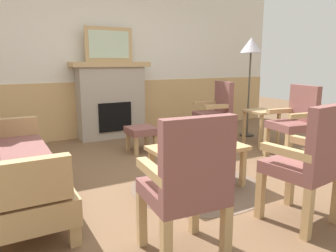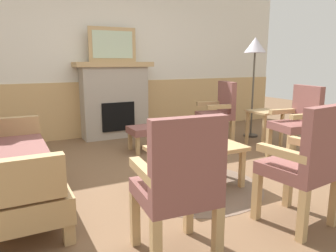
# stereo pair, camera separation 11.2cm
# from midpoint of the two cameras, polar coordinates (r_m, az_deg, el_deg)

# --- Properties ---
(ground_plane) EXTENTS (14.00, 14.00, 0.00)m
(ground_plane) POSITION_cam_midpoint_polar(r_m,az_deg,el_deg) (3.56, 3.53, -9.72)
(ground_plane) COLOR brown
(wall_back) EXTENTS (7.20, 0.14, 2.70)m
(wall_back) POSITION_cam_midpoint_polar(r_m,az_deg,el_deg) (5.71, -10.01, 11.57)
(wall_back) COLOR silver
(wall_back) RESTS_ON ground_plane
(fireplace) EXTENTS (1.30, 0.44, 1.28)m
(fireplace) POSITION_cam_midpoint_polar(r_m,az_deg,el_deg) (5.50, -9.00, 4.74)
(fireplace) COLOR #A39989
(fireplace) RESTS_ON ground_plane
(framed_picture) EXTENTS (0.80, 0.04, 0.56)m
(framed_picture) POSITION_cam_midpoint_polar(r_m,az_deg,el_deg) (5.47, -9.30, 14.21)
(framed_picture) COLOR tan
(framed_picture) RESTS_ON fireplace
(couch) EXTENTS (0.70, 1.80, 0.98)m
(couch) POSITION_cam_midpoint_polar(r_m,az_deg,el_deg) (3.12, -25.82, -6.25)
(couch) COLOR tan
(couch) RESTS_ON ground_plane
(coffee_table) EXTENTS (0.96, 0.56, 0.44)m
(coffee_table) POSITION_cam_midpoint_polar(r_m,az_deg,el_deg) (3.27, 6.09, -4.55)
(coffee_table) COLOR tan
(coffee_table) RESTS_ON ground_plane
(round_rug) EXTENTS (1.38, 1.38, 0.01)m
(round_rug) POSITION_cam_midpoint_polar(r_m,az_deg,el_deg) (3.40, 5.95, -10.76)
(round_rug) COLOR brown
(round_rug) RESTS_ON ground_plane
(book_on_table) EXTENTS (0.19, 0.18, 0.03)m
(book_on_table) POSITION_cam_midpoint_polar(r_m,az_deg,el_deg) (3.32, 8.20, -3.15)
(book_on_table) COLOR #33663D
(book_on_table) RESTS_ON coffee_table
(footstool) EXTENTS (0.40, 0.40, 0.36)m
(footstool) POSITION_cam_midpoint_polar(r_m,az_deg,el_deg) (4.61, -3.76, -1.07)
(footstool) COLOR tan
(footstool) RESTS_ON ground_plane
(armchair_near_fireplace) EXTENTS (0.56, 0.56, 0.98)m
(armchair_near_fireplace) POSITION_cam_midpoint_polar(r_m,az_deg,el_deg) (5.08, 9.74, 2.86)
(armchair_near_fireplace) COLOR tan
(armchair_near_fireplace) RESTS_ON ground_plane
(armchair_by_window_left) EXTENTS (0.54, 0.54, 0.98)m
(armchair_by_window_left) POSITION_cam_midpoint_polar(r_m,az_deg,el_deg) (4.54, 22.98, 1.08)
(armchair_by_window_left) COLOR tan
(armchair_by_window_left) RESTS_ON ground_plane
(armchair_front_left) EXTENTS (0.52, 0.52, 0.98)m
(armchair_front_left) POSITION_cam_midpoint_polar(r_m,az_deg,el_deg) (2.04, 3.60, -10.10)
(armchair_front_left) COLOR tan
(armchair_front_left) RESTS_ON ground_plane
(armchair_front_center) EXTENTS (0.53, 0.53, 0.98)m
(armchair_front_center) POSITION_cam_midpoint_polar(r_m,az_deg,el_deg) (2.69, 24.69, -5.72)
(armchair_front_center) COLOR tan
(armchair_front_center) RESTS_ON ground_plane
(side_table) EXTENTS (0.44, 0.44, 0.55)m
(side_table) POSITION_cam_midpoint_polar(r_m,az_deg,el_deg) (5.11, 17.56, 1.37)
(side_table) COLOR tan
(side_table) RESTS_ON ground_plane
(floor_lamp_by_chairs) EXTENTS (0.36, 0.36, 1.68)m
(floor_lamp_by_chairs) POSITION_cam_midpoint_polar(r_m,az_deg,el_deg) (5.64, 15.89, 12.74)
(floor_lamp_by_chairs) COLOR #332D28
(floor_lamp_by_chairs) RESTS_ON ground_plane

